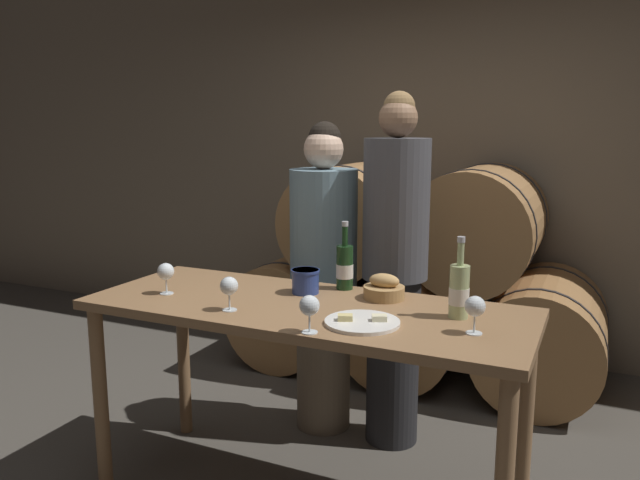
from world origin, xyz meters
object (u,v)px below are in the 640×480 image
wine_bottle_red (345,267)px  blue_crock (305,280)px  wine_glass_center (309,306)px  wine_glass_left (229,287)px  wine_bottle_white (459,291)px  person_left (324,277)px  wine_glass_right (475,307)px  tasting_table (306,330)px  bread_basket (384,289)px  person_right (395,269)px  cheese_plate (362,322)px  wine_glass_far_left (166,272)px

wine_bottle_red → blue_crock: 0.20m
blue_crock → wine_glass_center: bearing=-62.4°
wine_glass_left → wine_bottle_white: bearing=18.6°
person_left → wine_glass_right: size_ratio=11.87×
wine_glass_right → tasting_table: bearing=173.5°
tasting_table → wine_glass_right: size_ratio=13.35×
person_left → wine_glass_left: person_left is taller
wine_bottle_red → bread_basket: (0.22, -0.08, -0.06)m
wine_bottle_red → bread_basket: size_ratio=1.76×
wine_bottle_red → wine_glass_center: 0.63m
person_right → blue_crock: person_right is taller
tasting_table → bread_basket: size_ratio=10.51×
wine_bottle_white → cheese_plate: wine_bottle_white is taller
person_left → cheese_plate: 0.99m
tasting_table → wine_glass_right: 0.75m
wine_bottle_white → wine_glass_right: bearing=-60.6°
person_left → wine_glass_right: bearing=-39.2°
wine_glass_far_left → person_left: bearing=62.9°
person_right → wine_bottle_red: person_right is taller
blue_crock → wine_glass_far_left: wine_glass_far_left is taller
cheese_plate → wine_glass_far_left: (-0.94, 0.04, 0.09)m
person_left → bread_basket: (0.50, -0.47, 0.10)m
cheese_plate → wine_glass_center: bearing=-128.4°
blue_crock → bread_basket: bearing=9.7°
wine_glass_far_left → wine_bottle_red: bearing=30.9°
cheese_plate → wine_glass_right: wine_glass_right is taller
tasting_table → wine_glass_far_left: 0.68m
tasting_table → bread_basket: bearing=39.2°
person_left → wine_glass_far_left: size_ratio=11.87×
cheese_plate → wine_glass_left: wine_glass_left is taller
bread_basket → cheese_plate: size_ratio=0.62×
tasting_table → person_right: bearing=76.2°
wine_bottle_red → blue_crock: wine_bottle_red is taller
cheese_plate → wine_glass_right: (0.41, 0.06, 0.09)m
cheese_plate → wine_bottle_white: bearing=36.6°
bread_basket → tasting_table: bearing=-140.8°
blue_crock → wine_glass_far_left: (-0.56, -0.27, 0.04)m
tasting_table → blue_crock: 0.25m
blue_crock → wine_glass_left: size_ratio=0.92×
wine_glass_left → tasting_table: bearing=40.4°
tasting_table → person_left: size_ratio=1.13×
person_left → cheese_plate: person_left is taller
tasting_table → wine_glass_center: size_ratio=13.35×
wine_bottle_red → cheese_plate: 0.52m
wine_bottle_white → tasting_table: bearing=-172.2°
wine_bottle_red → wine_glass_left: (-0.29, -0.51, -0.01)m
bread_basket → wine_glass_left: wine_glass_left is taller
wine_bottle_white → wine_glass_center: wine_bottle_white is taller
cheese_plate → wine_glass_right: 0.42m
person_right → cheese_plate: person_right is taller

